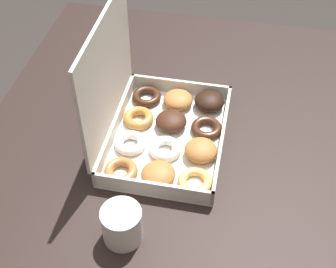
{
  "coord_description": "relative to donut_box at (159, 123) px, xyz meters",
  "views": [
    {
      "loc": [
        -0.87,
        -0.18,
        1.67
      ],
      "look_at": [
        -0.04,
        -0.02,
        0.8
      ],
      "focal_mm": 50.0,
      "sensor_mm": 36.0,
      "label": 1
    }
  ],
  "objects": [
    {
      "name": "donut_box",
      "position": [
        0.0,
        0.0,
        0.0
      ],
      "size": [
        0.38,
        0.3,
        0.35
      ],
      "color": "white",
      "rests_on": "dining_table"
    },
    {
      "name": "coffee_mug",
      "position": [
        -0.31,
        0.02,
        -0.01
      ],
      "size": [
        0.09,
        0.09,
        0.09
      ],
      "color": "white",
      "rests_on": "dining_table"
    },
    {
      "name": "dining_table",
      "position": [
        0.03,
        -0.01,
        -0.16
      ],
      "size": [
        1.16,
        0.96,
        0.78
      ],
      "color": "black",
      "rests_on": "ground_plane"
    }
  ]
}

